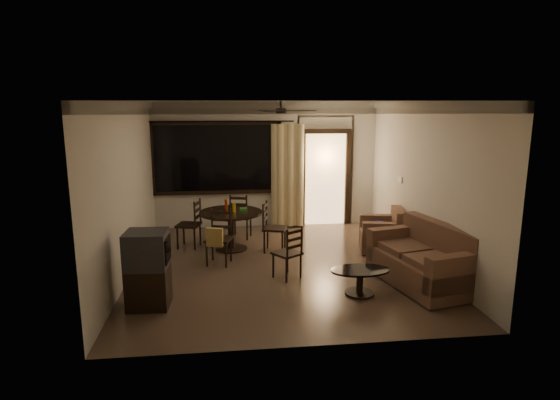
{
  "coord_description": "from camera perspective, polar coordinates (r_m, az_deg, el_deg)",
  "views": [
    {
      "loc": [
        -0.91,
        -7.65,
        2.78
      ],
      "look_at": [
        0.01,
        0.2,
        1.13
      ],
      "focal_mm": 30.0,
      "sensor_mm": 36.0,
      "label": 1
    }
  ],
  "objects": [
    {
      "name": "coffee_table",
      "position": [
        7.06,
        9.72,
        -9.3
      ],
      "size": [
        0.88,
        0.53,
        0.39
      ],
      "rotation": [
        0.0,
        0.0,
        0.12
      ],
      "color": "black",
      "rests_on": "ground"
    },
    {
      "name": "ground",
      "position": [
        8.19,
        0.08,
        -8.04
      ],
      "size": [
        5.5,
        5.5,
        0.0
      ],
      "primitive_type": "plane",
      "color": "#7F6651",
      "rests_on": "ground"
    },
    {
      "name": "sofa",
      "position": [
        7.62,
        17.22,
        -7.17
      ],
      "size": [
        1.29,
        1.9,
        0.93
      ],
      "rotation": [
        0.0,
        0.0,
        0.23
      ],
      "color": "#4A2722",
      "rests_on": "ground"
    },
    {
      "name": "side_chair",
      "position": [
        7.58,
        0.91,
        -7.63
      ],
      "size": [
        0.54,
        0.54,
        0.87
      ],
      "rotation": [
        0.0,
        0.0,
        3.76
      ],
      "color": "black",
      "rests_on": "ground"
    },
    {
      "name": "dining_chair_east",
      "position": [
        8.89,
        -0.72,
        -4.51
      ],
      "size": [
        0.52,
        0.52,
        0.95
      ],
      "rotation": [
        0.0,
        0.0,
        1.3
      ],
      "color": "black",
      "rests_on": "ground"
    },
    {
      "name": "dining_chair_north",
      "position": [
        9.8,
        -4.8,
        -3.01
      ],
      "size": [
        0.52,
        0.52,
        0.95
      ],
      "rotation": [
        0.0,
        0.0,
        2.87
      ],
      "color": "black",
      "rests_on": "ground"
    },
    {
      "name": "dining_table",
      "position": [
        8.98,
        -5.99,
        -2.38
      ],
      "size": [
        1.2,
        1.2,
        0.97
      ],
      "rotation": [
        0.0,
        0.0,
        -0.27
      ],
      "color": "black",
      "rests_on": "ground"
    },
    {
      "name": "dining_chair_west",
      "position": [
        9.3,
        -10.97,
        -3.99
      ],
      "size": [
        0.52,
        0.52,
        0.95
      ],
      "rotation": [
        0.0,
        0.0,
        -1.84
      ],
      "color": "black",
      "rests_on": "ground"
    },
    {
      "name": "room_shell",
      "position": [
        9.59,
        2.37,
        6.11
      ],
      "size": [
        5.5,
        6.7,
        5.5
      ],
      "color": "beige",
      "rests_on": "ground"
    },
    {
      "name": "tv_cabinet",
      "position": [
        6.72,
        -15.8,
        -8.13
      ],
      "size": [
        0.6,
        0.54,
        1.07
      ],
      "rotation": [
        0.0,
        0.0,
        -0.06
      ],
      "color": "black",
      "rests_on": "ground"
    },
    {
      "name": "armchair",
      "position": [
        9.15,
        12.59,
        -4.03
      ],
      "size": [
        0.94,
        0.94,
        0.79
      ],
      "rotation": [
        0.0,
        0.0,
        -0.21
      ],
      "color": "#4A2722",
      "rests_on": "ground"
    },
    {
      "name": "dining_chair_south",
      "position": [
        8.26,
        -7.47,
        -5.73
      ],
      "size": [
        0.52,
        0.56,
        0.95
      ],
      "rotation": [
        0.0,
        0.0,
        -0.27
      ],
      "color": "black",
      "rests_on": "ground"
    }
  ]
}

